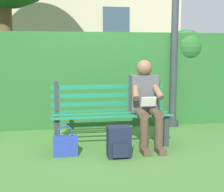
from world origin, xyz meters
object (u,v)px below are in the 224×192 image
Objects in this scene: person_seated at (146,101)px; handbag at (65,145)px; park_bench at (110,112)px; backpack at (119,142)px.

person_seated reaches higher than handbag.
park_bench is 4.20× the size of handbag.
backpack is 0.68m from handbag.
person_seated is 1.25m from handbag.
person_seated is (-0.47, 0.19, 0.18)m from park_bench.
park_bench is 0.85m from handbag.
park_bench is 4.23× the size of backpack.
handbag reaches higher than backpack.
person_seated is at bearing -166.47° from handbag.
person_seated is 3.03× the size of handbag.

